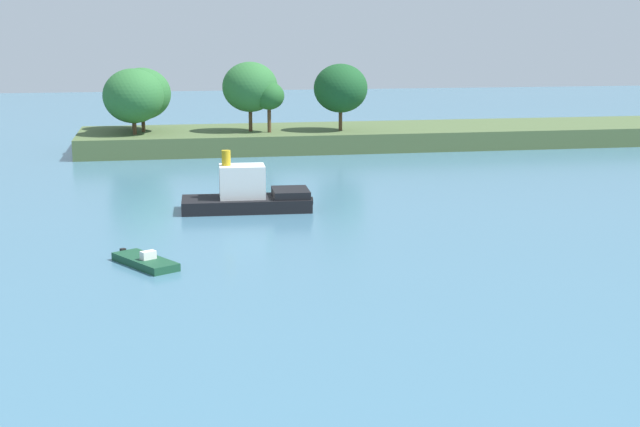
{
  "coord_description": "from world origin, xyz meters",
  "views": [
    {
      "loc": [
        -19.92,
        -19.3,
        13.78
      ],
      "look_at": [
        -8.34,
        40.93,
        1.2
      ],
      "focal_mm": 49.3,
      "sensor_mm": 36.0,
      "label": 1
    }
  ],
  "objects": [
    {
      "name": "small_motorboat",
      "position": [
        -20.61,
        33.26,
        0.26
      ],
      "size": [
        4.12,
        5.3,
        0.98
      ],
      "color": "#19472D",
      "rests_on": "ground"
    },
    {
      "name": "tugboat",
      "position": [
        -12.54,
        49.06,
        1.21
      ],
      "size": [
        10.51,
        4.65,
        4.83
      ],
      "color": "black",
      "rests_on": "ground"
    },
    {
      "name": "treeline_island",
      "position": [
        11.57,
        87.17,
        2.8
      ],
      "size": [
        98.05,
        15.91,
        10.54
      ],
      "color": "#4C6038",
      "rests_on": "ground"
    }
  ]
}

